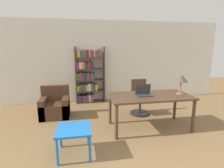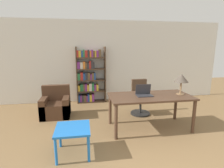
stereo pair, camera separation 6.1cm
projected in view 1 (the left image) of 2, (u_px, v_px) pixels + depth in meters
wall_back at (108, 61)px, 5.98m from camera, size 8.00×0.06×2.70m
desk at (150, 99)px, 3.92m from camera, size 1.82×0.88×0.77m
laptop at (144, 93)px, 3.89m from camera, size 0.35×0.23×0.24m
table_lamp at (181, 79)px, 3.95m from camera, size 0.31×0.31×0.46m
office_chair at (139, 99)px, 4.87m from camera, size 0.54×0.54×0.96m
side_table_blue at (74, 132)px, 2.97m from camera, size 0.58×0.60×0.49m
armchair at (55, 106)px, 4.67m from camera, size 0.73×0.65×0.81m
bookshelf at (88, 76)px, 5.76m from camera, size 0.96×0.28×1.85m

